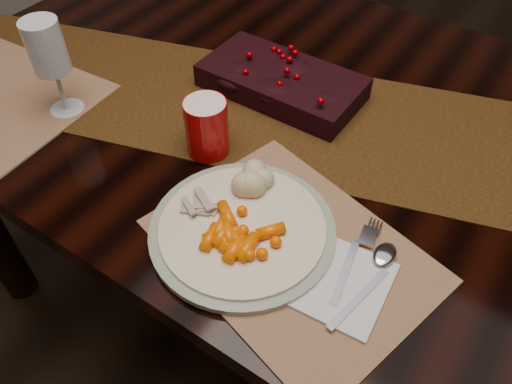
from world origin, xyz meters
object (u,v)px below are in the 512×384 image
Objects in this scene: mashed_potatoes at (250,175)px; red_cup at (207,127)px; baby_carrots at (236,234)px; turkey_shreds at (203,207)px; dining_table at (326,244)px; dinner_plate at (242,229)px; wine_glass at (54,69)px; napkin at (343,284)px; centerpiece at (282,79)px; placemat_main at (292,250)px.

mashed_potatoes is 0.73× the size of red_cup.
baby_carrots is 1.39× the size of turkey_shreds.
dining_table is at bearing 48.66° from red_cup.
wine_glass reaches higher than dinner_plate.
dining_table is 12.72× the size of napkin.
mashed_potatoes reaches higher than napkin.
red_cup is at bearing -131.34° from dining_table.
turkey_shreds is 0.51× the size of napkin.
red_cup is 0.55× the size of wine_glass.
wine_glass reaches higher than mashed_potatoes.
placemat_main is (0.23, -0.33, -0.03)m from centerpiece.
wine_glass is (-0.48, 0.08, 0.07)m from baby_carrots.
turkey_shreds is at bearing -9.97° from wine_glass.
wine_glass is (-0.33, -0.29, 0.06)m from centerpiece.
mashed_potatoes is at bearing 113.85° from baby_carrots.
centerpiece is at bearing 86.09° from red_cup.
placemat_main is 0.08m from dinner_plate.
placemat_main is 5.29× the size of mashed_potatoes.
turkey_shreds is at bearing -55.19° from red_cup.
placemat_main is 0.10m from napkin.
mashed_potatoes is 0.10m from turkey_shreds.
turkey_shreds is (0.08, -0.36, -0.01)m from centerpiece.
wine_glass reaches higher than dining_table.
napkin is at bearing 2.57° from turkey_shreds.
dining_table is 0.48m from mashed_potatoes.
napkin is 0.74× the size of wine_glass.
red_cup is (-0.34, 0.12, 0.05)m from napkin.
red_cup is (-0.17, 0.15, 0.03)m from baby_carrots.
centerpiece is 0.37m from turkey_shreds.
mashed_potatoes is (0.11, -0.27, 0.00)m from centerpiece.
wine_glass is at bearing -169.72° from placemat_main.
dining_table is at bearing 87.30° from dinner_plate.
centerpiece is 4.53× the size of turkey_shreds.
dinner_plate is at bearing -67.19° from centerpiece.
centerpiece is 1.11× the size of dinner_plate.
turkey_shreds is (-0.15, -0.02, 0.03)m from placemat_main.
red_cup is at bearing 124.81° from turkey_shreds.
dining_table is 4.41× the size of placemat_main.
dinner_plate is 2.78× the size of red_cup.
wine_glass is at bearing 170.29° from napkin.
dinner_plate is at bearing -92.70° from dining_table.
napkin is at bearing 7.45° from placemat_main.
wine_glass is at bearing -168.81° from red_cup.
dining_table is 0.53m from baby_carrots.
napkin is 0.36m from red_cup.
baby_carrots is at bearing -138.14° from placemat_main.
dinner_plate is 1.53× the size of wine_glass.
mashed_potatoes is at bearing -18.98° from red_cup.
dinner_plate is 4.08× the size of turkey_shreds.
turkey_shreds is 0.37× the size of wine_glass.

